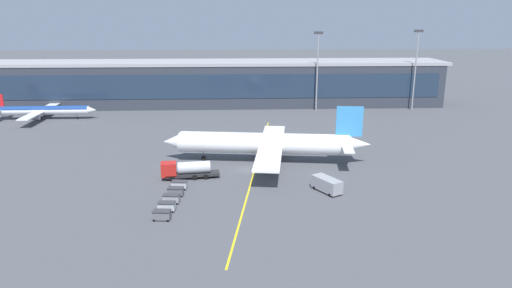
# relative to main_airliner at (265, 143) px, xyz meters

# --- Properties ---
(ground_plane) EXTENTS (700.00, 700.00, 0.00)m
(ground_plane) POSITION_rel_main_airliner_xyz_m (-3.69, -4.62, -4.08)
(ground_plane) COLOR #47494F
(apron_lead_in_line) EXTENTS (11.01, 79.32, 0.01)m
(apron_lead_in_line) POSITION_rel_main_airliner_xyz_m (-2.06, -2.62, -4.08)
(apron_lead_in_line) COLOR yellow
(apron_lead_in_line) RESTS_ON ground_plane
(terminal_building) EXTENTS (160.88, 19.16, 14.95)m
(terminal_building) POSITION_rel_main_airliner_xyz_m (-15.76, 65.84, 3.41)
(terminal_building) COLOR #2D333D
(terminal_building) RESTS_ON ground_plane
(main_airliner) EXTENTS (43.13, 34.21, 12.10)m
(main_airliner) POSITION_rel_main_airliner_xyz_m (0.00, 0.00, 0.00)
(main_airliner) COLOR white
(main_airliner) RESTS_ON ground_plane
(fuel_tanker) EXTENTS (11.03, 3.85, 3.25)m
(fuel_tanker) POSITION_rel_main_airliner_xyz_m (-15.40, -9.32, -2.34)
(fuel_tanker) COLOR #232326
(fuel_tanker) RESTS_ON ground_plane
(lavatory_truck) EXTENTS (4.91, 6.17, 2.50)m
(lavatory_truck) POSITION_rel_main_airliner_xyz_m (9.65, -17.48, -2.66)
(lavatory_truck) COLOR gray
(lavatory_truck) RESTS_ON ground_plane
(baggage_cart_0) EXTENTS (2.78, 1.84, 1.48)m
(baggage_cart_0) POSITION_rel_main_airliner_xyz_m (-17.24, -27.56, -3.30)
(baggage_cart_0) COLOR #595B60
(baggage_cart_0) RESTS_ON ground_plane
(baggage_cart_1) EXTENTS (2.78, 1.84, 1.48)m
(baggage_cart_1) POSITION_rel_main_airliner_xyz_m (-16.94, -24.38, -3.30)
(baggage_cart_1) COLOR #B2B7BC
(baggage_cart_1) RESTS_ON ground_plane
(baggage_cart_2) EXTENTS (2.78, 1.84, 1.48)m
(baggage_cart_2) POSITION_rel_main_airliner_xyz_m (-16.65, -21.19, -3.30)
(baggage_cart_2) COLOR gray
(baggage_cart_2) RESTS_ON ground_plane
(baggage_cart_3) EXTENTS (2.78, 1.84, 1.48)m
(baggage_cart_3) POSITION_rel_main_airliner_xyz_m (-16.36, -18.00, -3.30)
(baggage_cart_3) COLOR #595B60
(baggage_cart_3) RESTS_ON ground_plane
(baggage_cart_4) EXTENTS (2.78, 1.84, 1.48)m
(baggage_cart_4) POSITION_rel_main_airliner_xyz_m (-16.07, -14.82, -3.30)
(baggage_cart_4) COLOR #B2B7BC
(baggage_cart_4) RESTS_ON ground_plane
(commuter_jet_far) EXTENTS (30.96, 24.65, 7.64)m
(commuter_jet_far) POSITION_rel_main_airliner_xyz_m (-62.82, 44.41, -1.33)
(commuter_jet_far) COLOR white
(commuter_jet_far) RESTS_ON ground_plane
(apron_light_mast_0) EXTENTS (2.80, 0.50, 24.96)m
(apron_light_mast_0) POSITION_rel_main_airliner_xyz_m (19.97, 53.88, 10.41)
(apron_light_mast_0) COLOR gray
(apron_light_mast_0) RESTS_ON ground_plane
(apron_light_mast_1) EXTENTS (2.80, 0.50, 25.48)m
(apron_light_mast_1) POSITION_rel_main_airliner_xyz_m (51.52, 53.88, 10.67)
(apron_light_mast_1) COLOR gray
(apron_light_mast_1) RESTS_ON ground_plane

